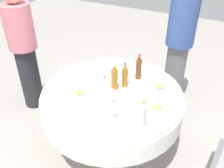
# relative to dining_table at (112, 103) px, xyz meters

# --- Properties ---
(ground_plane) EXTENTS (10.00, 10.00, 0.00)m
(ground_plane) POSITION_rel_dining_table_xyz_m (0.00, 0.00, -0.59)
(ground_plane) COLOR gray
(dining_table) EXTENTS (1.45, 1.45, 0.74)m
(dining_table) POSITION_rel_dining_table_xyz_m (0.00, 0.00, 0.00)
(dining_table) COLOR white
(dining_table) RESTS_ON ground_plane
(bottle_amber_mid) EXTENTS (0.07, 0.07, 0.28)m
(bottle_amber_mid) POSITION_rel_dining_table_xyz_m (-0.01, -0.04, 0.28)
(bottle_amber_mid) COLOR #8C5619
(bottle_amber_mid) RESTS_ON dining_table
(bottle_clear_far) EXTENTS (0.07, 0.07, 0.30)m
(bottle_clear_far) POSITION_rel_dining_table_xyz_m (-0.46, 0.38, 0.29)
(bottle_clear_far) COLOR silver
(bottle_clear_far) RESTS_ON dining_table
(bottle_amber_outer) EXTENTS (0.06, 0.06, 0.27)m
(bottle_amber_outer) POSITION_rel_dining_table_xyz_m (-0.07, -0.14, 0.27)
(bottle_amber_outer) COLOR #8C5619
(bottle_amber_outer) RESTS_ON dining_table
(bottle_brown_west) EXTENTS (0.06, 0.06, 0.29)m
(bottle_brown_west) POSITION_rel_dining_table_xyz_m (-0.14, -0.35, 0.28)
(bottle_brown_west) COLOR #593314
(bottle_brown_west) RESTS_ON dining_table
(wine_glass_west) EXTENTS (0.06, 0.06, 0.13)m
(wine_glass_west) POSITION_rel_dining_table_xyz_m (-0.19, 0.34, 0.23)
(wine_glass_west) COLOR white
(wine_glass_west) RESTS_ON dining_table
(wine_glass_front) EXTENTS (0.06, 0.06, 0.16)m
(wine_glass_front) POSITION_rel_dining_table_xyz_m (-0.10, 0.19, 0.26)
(wine_glass_front) COLOR white
(wine_glass_front) RESTS_ON dining_table
(wine_glass_near) EXTENTS (0.06, 0.06, 0.14)m
(wine_glass_near) POSITION_rel_dining_table_xyz_m (0.19, -0.17, 0.25)
(wine_glass_near) COLOR white
(wine_glass_near) RESTS_ON dining_table
(plate_inner) EXTENTS (0.22, 0.22, 0.04)m
(plate_inner) POSITION_rel_dining_table_xyz_m (-0.49, 0.06, 0.16)
(plate_inner) COLOR white
(plate_inner) RESTS_ON dining_table
(plate_rear) EXTENTS (0.25, 0.25, 0.04)m
(plate_rear) POSITION_rel_dining_table_xyz_m (0.26, 0.19, 0.16)
(plate_rear) COLOR white
(plate_rear) RESTS_ON dining_table
(plate_left) EXTENTS (0.24, 0.24, 0.04)m
(plate_left) POSITION_rel_dining_table_xyz_m (-0.41, -0.27, 0.16)
(plate_left) COLOR white
(plate_left) RESTS_ON dining_table
(plate_right) EXTENTS (0.22, 0.22, 0.04)m
(plate_right) POSITION_rel_dining_table_xyz_m (0.16, -0.37, 0.16)
(plate_right) COLOR white
(plate_right) RESTS_ON dining_table
(spoon_far) EXTENTS (0.10, 0.16, 0.00)m
(spoon_far) POSITION_rel_dining_table_xyz_m (0.04, 0.41, 0.15)
(spoon_far) COLOR silver
(spoon_far) RESTS_ON dining_table
(knife_outer) EXTENTS (0.13, 0.15, 0.00)m
(knife_outer) POSITION_rel_dining_table_xyz_m (0.57, 0.05, 0.15)
(knife_outer) COLOR silver
(knife_outer) RESTS_ON dining_table
(fork_west) EXTENTS (0.15, 0.13, 0.00)m
(fork_west) POSITION_rel_dining_table_xyz_m (0.45, -0.23, 0.15)
(fork_west) COLOR silver
(fork_west) RESTS_ON dining_table
(folded_napkin) EXTENTS (0.20, 0.20, 0.02)m
(folded_napkin) POSITION_rel_dining_table_xyz_m (-0.14, -0.56, 0.16)
(folded_napkin) COLOR white
(folded_napkin) RESTS_ON dining_table
(person_mid) EXTENTS (0.34, 0.34, 1.60)m
(person_mid) POSITION_rel_dining_table_xyz_m (1.32, -0.18, 0.25)
(person_mid) COLOR #26262B
(person_mid) RESTS_ON ground_plane
(person_far) EXTENTS (0.34, 0.34, 1.68)m
(person_far) POSITION_rel_dining_table_xyz_m (-0.38, -1.11, 0.29)
(person_far) COLOR slate
(person_far) RESTS_ON ground_plane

